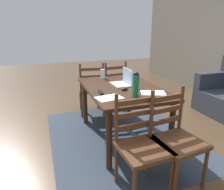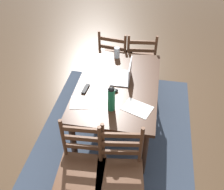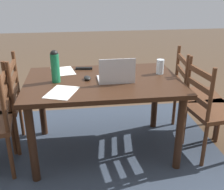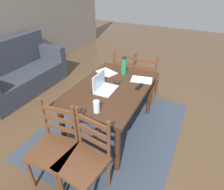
% 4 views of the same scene
% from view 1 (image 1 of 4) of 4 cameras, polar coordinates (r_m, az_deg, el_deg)
% --- Properties ---
extents(ground_plane, '(14.00, 14.00, 0.00)m').
position_cam_1_polar(ground_plane, '(3.13, 2.53, -11.17)').
color(ground_plane, brown).
extents(area_rug, '(2.32, 1.97, 0.01)m').
position_cam_1_polar(area_rug, '(3.13, 2.53, -11.13)').
color(area_rug, '#333D4C').
rests_on(area_rug, ground).
extents(dining_table, '(1.41, 0.94, 0.75)m').
position_cam_1_polar(dining_table, '(2.87, 2.71, 0.26)').
color(dining_table, '#382114').
rests_on(dining_table, ground).
extents(chair_right_near, '(0.47, 0.47, 0.95)m').
position_cam_1_polar(chair_right_near, '(2.05, 7.97, -13.49)').
color(chair_right_near, '#56331E').
rests_on(chair_right_near, ground).
extents(chair_left_far, '(0.49, 0.49, 0.95)m').
position_cam_1_polar(chair_left_far, '(3.88, -0.03, 2.13)').
color(chair_left_far, '#56331E').
rests_on(chair_left_far, ground).
extents(chair_right_far, '(0.50, 0.50, 0.95)m').
position_cam_1_polar(chair_right_far, '(2.22, 16.78, -11.44)').
color(chair_right_far, '#56331E').
rests_on(chair_right_far, ground).
extents(chair_left_near, '(0.49, 0.49, 0.95)m').
position_cam_1_polar(chair_left_near, '(3.78, -5.57, 1.60)').
color(chair_left_near, '#56331E').
rests_on(chair_left_near, ground).
extents(laptop, '(0.32, 0.23, 0.23)m').
position_cam_1_polar(laptop, '(2.95, 3.15, 3.90)').
color(laptop, silver).
rests_on(laptop, dining_table).
extents(water_bottle, '(0.08, 0.08, 0.29)m').
position_cam_1_polar(water_bottle, '(2.43, 6.45, 2.98)').
color(water_bottle, '#197247').
rests_on(water_bottle, dining_table).
extents(drinking_glass, '(0.07, 0.07, 0.14)m').
position_cam_1_polar(drinking_glass, '(3.31, -2.49, 5.71)').
color(drinking_glass, silver).
rests_on(drinking_glass, dining_table).
extents(computer_mouse, '(0.08, 0.11, 0.03)m').
position_cam_1_polar(computer_mouse, '(2.70, 3.42, 1.67)').
color(computer_mouse, black).
rests_on(computer_mouse, dining_table).
extents(tv_remote, '(0.17, 0.06, 0.02)m').
position_cam_1_polar(tv_remote, '(2.59, -3.07, 0.77)').
color(tv_remote, black).
rests_on(tv_remote, dining_table).
extents(paper_stack_left, '(0.30, 0.35, 0.00)m').
position_cam_1_polar(paper_stack_left, '(2.64, 11.01, 0.59)').
color(paper_stack_left, white).
rests_on(paper_stack_left, dining_table).
extents(paper_stack_right, '(0.26, 0.33, 0.00)m').
position_cam_1_polar(paper_stack_right, '(2.41, -0.77, -0.74)').
color(paper_stack_right, white).
rests_on(paper_stack_right, dining_table).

